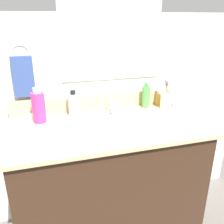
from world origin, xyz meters
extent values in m
cube|color=#382316|center=(0.00, 0.00, 0.37)|extent=(0.97, 0.48, 0.73)
cube|color=#D1B284|center=(0.00, 0.00, 0.74)|extent=(1.01, 0.52, 0.02)
cube|color=#D1B284|center=(0.00, 0.25, 0.80)|extent=(1.01, 0.02, 0.09)
cube|color=silver|center=(0.00, 0.31, 0.65)|extent=(2.11, 0.04, 1.30)
cube|color=#B2BCC6|center=(0.10, 0.29, 1.20)|extent=(0.60, 0.01, 0.56)
torus|color=silver|center=(-0.40, 0.29, 1.09)|extent=(0.10, 0.01, 0.10)
cube|color=#334C8C|center=(-0.40, 0.27, 0.97)|extent=(0.11, 0.04, 0.22)
torus|color=white|center=(0.06, -0.03, 0.76)|extent=(0.40, 0.40, 0.02)
ellipsoid|color=white|center=(0.06, -0.03, 0.71)|extent=(0.35, 0.35, 0.11)
cylinder|color=#B2B5BA|center=(0.06, -0.03, 0.68)|extent=(0.04, 0.04, 0.01)
cube|color=silver|center=(0.06, 0.17, 0.76)|extent=(0.16, 0.05, 0.01)
cylinder|color=silver|center=(0.06, 0.17, 0.79)|extent=(0.02, 0.02, 0.06)
cylinder|color=silver|center=(0.06, 0.14, 0.82)|extent=(0.02, 0.09, 0.02)
cylinder|color=silver|center=(0.01, 0.17, 0.78)|extent=(0.03, 0.03, 0.04)
cylinder|color=silver|center=(0.12, 0.17, 0.78)|extent=(0.03, 0.03, 0.04)
cylinder|color=gold|center=(0.39, 0.22, 0.79)|extent=(0.04, 0.04, 0.07)
cylinder|color=white|center=(0.39, 0.22, 0.83)|extent=(0.02, 0.02, 0.02)
cylinder|color=silver|center=(-0.15, 0.19, 0.81)|extent=(0.06, 0.06, 0.12)
cylinder|color=black|center=(-0.15, 0.19, 0.89)|extent=(0.03, 0.03, 0.02)
cylinder|color=#4C9E4C|center=(0.29, 0.20, 0.82)|extent=(0.05, 0.05, 0.13)
cylinder|color=#4C9E4C|center=(0.29, 0.20, 0.89)|extent=(0.02, 0.02, 0.02)
cylinder|color=#D8338C|center=(-0.34, 0.14, 0.83)|extent=(0.07, 0.07, 0.16)
cylinder|color=white|center=(-0.34, 0.14, 0.93)|extent=(0.04, 0.04, 0.03)
cylinder|color=white|center=(0.40, 0.14, 0.80)|extent=(0.07, 0.07, 0.10)
cylinder|color=green|center=(0.40, 0.15, 0.85)|extent=(0.01, 0.05, 0.17)
cube|color=white|center=(0.40, 0.17, 0.92)|extent=(0.01, 0.02, 0.01)
cylinder|color=#26B2B2|center=(0.41, 0.14, 0.85)|extent=(0.04, 0.02, 0.17)
cube|color=white|center=(0.43, 0.13, 0.92)|extent=(0.01, 0.02, 0.01)
cylinder|color=blue|center=(0.40, 0.15, 0.84)|extent=(0.02, 0.05, 0.15)
cube|color=white|center=(0.41, 0.18, 0.90)|extent=(0.01, 0.02, 0.01)
cylinder|color=orange|center=(0.40, 0.13, 0.85)|extent=(0.01, 0.03, 0.18)
cube|color=white|center=(0.39, 0.12, 0.93)|extent=(0.01, 0.02, 0.01)
cylinder|color=white|center=(0.40, 0.15, 0.85)|extent=(0.03, 0.06, 0.16)
cube|color=white|center=(0.39, 0.18, 0.91)|extent=(0.01, 0.02, 0.02)
cylinder|color=#B23FBF|center=(0.41, 0.14, 0.85)|extent=(0.05, 0.04, 0.17)
cube|color=white|center=(0.43, 0.12, 0.91)|extent=(0.01, 0.02, 0.01)
cube|color=white|center=(-0.39, 0.21, 0.76)|extent=(0.06, 0.04, 0.02)
camera|label=1|loc=(-0.30, -1.09, 1.26)|focal=38.54mm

